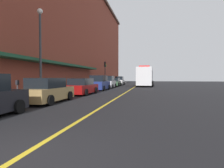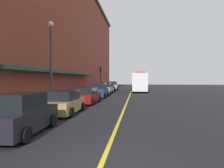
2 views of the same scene
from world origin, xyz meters
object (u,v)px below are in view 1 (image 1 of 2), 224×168
object	(u,v)px
parked_car_3	(99,83)
parked_car_6	(119,81)
parked_car_5	(115,82)
parking_meter_3	(112,80)
parking_meter_1	(72,83)
parked_car_1	(48,91)
parked_car_2	(82,87)
street_lamp_left	(40,43)
parking_meter_2	(17,87)
traffic_light_near	(105,69)
box_truck	(145,77)
parked_car_4	(108,82)

from	to	relation	value
parked_car_3	parked_car_6	size ratio (longest dim) A/B	1.09
parked_car_5	parking_meter_3	bearing A→B (deg)	19.01
parked_car_5	parking_meter_1	size ratio (longest dim) A/B	3.67
parked_car_1	parked_car_6	xyz separation A→B (m)	(-0.03, 29.30, 0.11)
parked_car_2	parking_meter_3	size ratio (longest dim) A/B	3.44
parked_car_2	parked_car_6	bearing A→B (deg)	1.86
parked_car_3	street_lamp_left	xyz separation A→B (m)	(-2.08, -9.94, 3.51)
parking_meter_1	parked_car_6	bearing A→B (deg)	86.48
parked_car_1	parked_car_6	world-z (taller)	parked_car_6
parking_meter_2	parking_meter_3	size ratio (longest dim) A/B	1.00
parked_car_5	street_lamp_left	xyz separation A→B (m)	(-1.97, -21.63, 3.66)
parked_car_3	parking_meter_2	distance (m)	13.47
parked_car_6	traffic_light_near	world-z (taller)	traffic_light_near
parked_car_1	parked_car_3	bearing A→B (deg)	-1.34
parked_car_5	parking_meter_1	world-z (taller)	parked_car_5
parked_car_6	traffic_light_near	size ratio (longest dim) A/B	1.04
parked_car_6	parked_car_3	bearing A→B (deg)	178.30
parked_car_3	traffic_light_near	size ratio (longest dim) A/B	1.13
box_truck	parked_car_4	bearing A→B (deg)	-38.73
parked_car_5	parking_meter_3	world-z (taller)	parked_car_5
parked_car_4	traffic_light_near	world-z (taller)	traffic_light_near
traffic_light_near	parked_car_2	bearing A→B (deg)	-84.73
parked_car_1	parked_car_5	bearing A→B (deg)	-0.87
parking_meter_1	street_lamp_left	world-z (taller)	street_lamp_left
parked_car_2	traffic_light_near	xyz separation A→B (m)	(-1.42, 15.42, 2.41)
parked_car_6	parking_meter_2	world-z (taller)	parked_car_6
parking_meter_2	parking_meter_1	bearing A→B (deg)	90.00
parked_car_4	box_truck	bearing A→B (deg)	-41.20
parked_car_1	parking_meter_2	world-z (taller)	parked_car_1
parked_car_1	parking_meter_1	world-z (taller)	parked_car_1
parked_car_3	parked_car_5	xyz separation A→B (m)	(-0.12, 11.70, -0.15)
parked_car_2	parking_meter_2	distance (m)	7.22
parked_car_2	parked_car_1	bearing A→B (deg)	-179.29
parked_car_2	parked_car_6	size ratio (longest dim) A/B	1.03
parked_car_2	parked_car_6	distance (m)	23.35
parked_car_1	parking_meter_3	bearing A→B (deg)	1.95
parked_car_4	parked_car_2	bearing A→B (deg)	179.35
traffic_light_near	parked_car_3	bearing A→B (deg)	-81.12
parked_car_2	traffic_light_near	distance (m)	15.67
box_truck	parked_car_1	bearing A→B (deg)	-11.36
parked_car_3	box_truck	xyz separation A→B (m)	(5.57, 12.15, 0.86)
parking_meter_3	parked_car_1	bearing A→B (deg)	-87.10
parked_car_2	parked_car_4	world-z (taller)	parked_car_4
parked_car_3	traffic_light_near	distance (m)	9.48
parked_car_4	street_lamp_left	world-z (taller)	street_lamp_left
parking_meter_1	parking_meter_3	distance (m)	20.40
parked_car_6	box_truck	bearing A→B (deg)	-132.69
parked_car_5	traffic_light_near	size ratio (longest dim) A/B	1.13
parked_car_2	traffic_light_near	world-z (taller)	traffic_light_near
parked_car_2	parking_meter_2	xyz separation A→B (m)	(-1.48, -7.06, 0.32)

